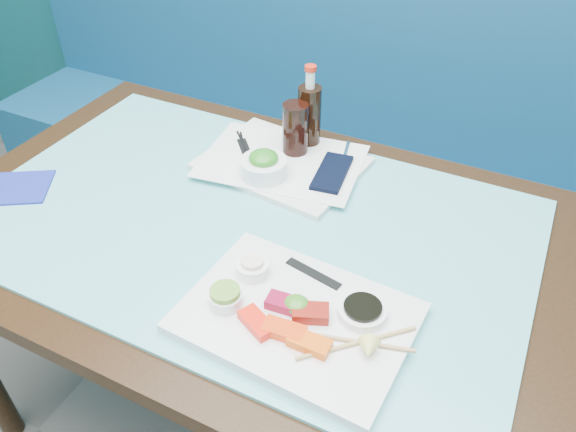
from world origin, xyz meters
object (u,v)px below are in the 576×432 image
at_px(sashimi_plate, 297,318).
at_px(booth_bench, 363,171).
at_px(serving_tray, 282,164).
at_px(seaweed_bowl, 264,168).
at_px(cola_bottle_body, 309,118).
at_px(blue_napkin, 21,188).
at_px(dining_table, 247,251).
at_px(cola_glass, 295,129).

bearing_deg(sashimi_plate, booth_bench, 105.57).
bearing_deg(serving_tray, booth_bench, 94.70).
bearing_deg(serving_tray, sashimi_plate, -53.25).
height_order(sashimi_plate, seaweed_bowl, seaweed_bowl).
distance_m(cola_bottle_body, blue_napkin, 0.72).
bearing_deg(sashimi_plate, blue_napkin, 177.52).
bearing_deg(serving_tray, dining_table, -77.20).
relative_size(dining_table, blue_napkin, 10.65).
height_order(serving_tray, cola_bottle_body, cola_bottle_body).
bearing_deg(seaweed_bowl, blue_napkin, -150.32).
bearing_deg(booth_bench, dining_table, -90.00).
bearing_deg(serving_tray, blue_napkin, -137.88).
relative_size(booth_bench, cola_bottle_body, 17.82).
height_order(seaweed_bowl, cola_glass, cola_glass).
bearing_deg(cola_bottle_body, blue_napkin, -138.43).
relative_size(seaweed_bowl, blue_napkin, 0.85).
height_order(dining_table, cola_glass, cola_glass).
xyz_separation_m(booth_bench, seaweed_bowl, (-0.03, -0.69, 0.42)).
bearing_deg(blue_napkin, sashimi_plate, -5.81).
xyz_separation_m(serving_tray, cola_glass, (0.01, 0.05, 0.07)).
relative_size(sashimi_plate, cola_glass, 3.04).
relative_size(serving_tray, cola_glass, 2.85).
xyz_separation_m(booth_bench, serving_tray, (-0.02, -0.61, 0.39)).
relative_size(sashimi_plate, blue_napkin, 3.06).
bearing_deg(dining_table, serving_tray, 95.89).
height_order(booth_bench, cola_bottle_body, booth_bench).
bearing_deg(serving_tray, cola_glass, 86.60).
distance_m(booth_bench, blue_napkin, 1.17).
xyz_separation_m(booth_bench, blue_napkin, (-0.53, -0.97, 0.39)).
bearing_deg(dining_table, sashimi_plate, -42.59).
xyz_separation_m(seaweed_bowl, cola_glass, (0.02, 0.13, 0.04)).
bearing_deg(booth_bench, blue_napkin, -118.82).
xyz_separation_m(dining_table, blue_napkin, (-0.53, -0.13, 0.09)).
height_order(dining_table, serving_tray, serving_tray).
bearing_deg(cola_bottle_body, cola_glass, -101.69).
distance_m(serving_tray, seaweed_bowl, 0.08).
relative_size(seaweed_bowl, cola_glass, 0.85).
relative_size(booth_bench, cola_glass, 22.66).
xyz_separation_m(sashimi_plate, seaweed_bowl, (-0.26, 0.36, 0.03)).
bearing_deg(cola_glass, serving_tray, -100.30).
height_order(sashimi_plate, cola_glass, cola_glass).
bearing_deg(cola_glass, dining_table, -87.26).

